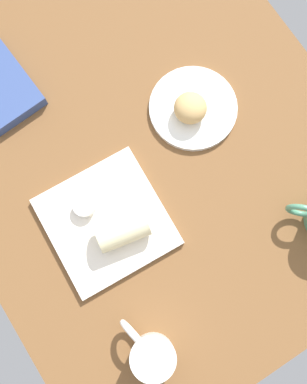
# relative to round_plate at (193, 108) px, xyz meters

# --- Properties ---
(dining_table) EXTENTS (1.10, 0.90, 0.04)m
(dining_table) POSITION_rel_round_plate_xyz_m (-0.02, 0.14, -0.03)
(dining_table) COLOR brown
(dining_table) RESTS_ON ground
(round_plate) EXTENTS (0.20, 0.20, 0.01)m
(round_plate) POSITION_rel_round_plate_xyz_m (0.00, 0.00, 0.00)
(round_plate) COLOR white
(round_plate) RESTS_ON dining_table
(scone_pastry) EXTENTS (0.10, 0.10, 0.06)m
(scone_pastry) POSITION_rel_round_plate_xyz_m (-0.01, 0.02, 0.04)
(scone_pastry) COLOR tan
(scone_pastry) RESTS_ON round_plate
(square_plate) EXTENTS (0.26, 0.26, 0.02)m
(square_plate) POSITION_rel_round_plate_xyz_m (-0.12, 0.31, 0.00)
(square_plate) COLOR silver
(square_plate) RESTS_ON dining_table
(sauce_cup) EXTENTS (0.05, 0.05, 0.02)m
(sauce_cup) POSITION_rel_round_plate_xyz_m (-0.07, 0.33, 0.02)
(sauce_cup) COLOR silver
(sauce_cup) RESTS_ON square_plate
(breakfast_wrap) EXTENTS (0.08, 0.12, 0.06)m
(breakfast_wrap) POSITION_rel_round_plate_xyz_m (-0.16, 0.29, 0.04)
(breakfast_wrap) COLOR beige
(breakfast_wrap) RESTS_ON square_plate
(coffee_mug) EXTENTS (0.14, 0.09, 0.10)m
(coffee_mug) POSITION_rel_round_plate_xyz_m (-0.41, 0.37, 0.04)
(coffee_mug) COLOR white
(coffee_mug) RESTS_ON dining_table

